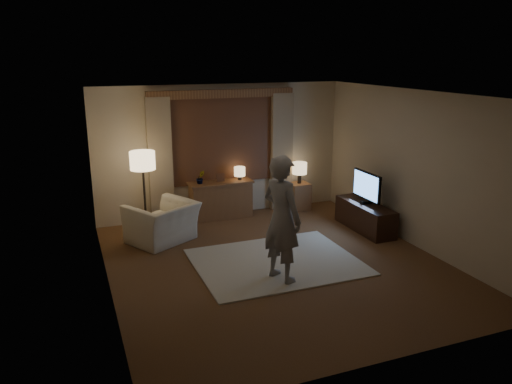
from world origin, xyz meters
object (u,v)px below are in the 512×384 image
sideboard (221,201)px  person (282,219)px  armchair (162,223)px  side_table (299,196)px  tv_stand (365,217)px

sideboard → person: person is taller
armchair → side_table: bearing=165.5°
sideboard → tv_stand: 2.80m
sideboard → tv_stand: size_ratio=0.86×
sideboard → side_table: (1.69, -0.05, -0.07)m
armchair → tv_stand: bearing=138.3°
armchair → tv_stand: size_ratio=0.76×
sideboard → side_table: 1.69m
side_table → armchair: bearing=-164.5°
sideboard → person: size_ratio=0.66×
side_table → person: (-1.73, -2.97, 0.65)m
armchair → person: (1.29, -2.13, 0.59)m
sideboard → side_table: bearing=-1.7°
side_table → sideboard: bearing=178.3°
sideboard → tv_stand: (2.27, -1.64, -0.10)m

